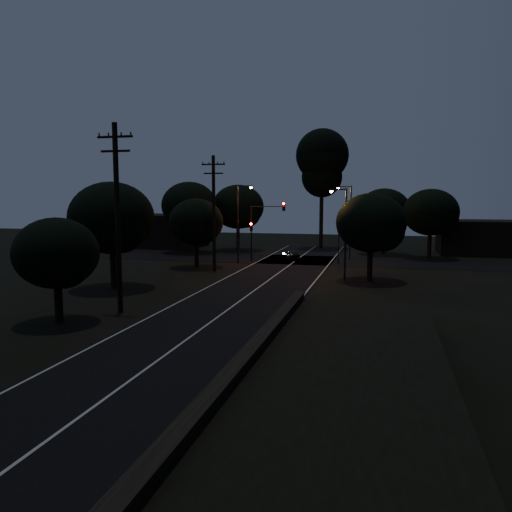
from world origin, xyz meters
The scene contains 23 objects.
ground centered at (0.00, 0.00, 0.00)m, with size 160.00×160.00×0.00m, color black.
road_surface centered at (0.00, 31.12, 0.01)m, with size 60.00×70.00×0.03m.
retaining_wall centered at (7.74, 3.00, 0.62)m, with size 6.93×26.00×1.60m.
utility_pole_mid centered at (-6.00, 15.00, 5.74)m, with size 2.20×0.30×11.00m.
utility_pole_far centered at (-6.00, 32.00, 5.48)m, with size 2.20×0.30×10.50m.
tree_left_b centered at (-7.84, 11.91, 3.71)m, with size 4.50×4.50×5.72m.
tree_left_c centered at (-10.28, 21.87, 5.12)m, with size 6.27×6.27×7.92m.
tree_left_d centered at (-8.31, 33.89, 4.31)m, with size 5.24×5.24×6.65m.
tree_far_nw centered at (-8.77, 49.87, 5.40)m, with size 6.58×6.58×8.33m.
tree_far_w centered at (-13.76, 45.86, 5.61)m, with size 6.77×6.77×8.63m.
tree_far_ne centered at (9.22, 49.88, 5.05)m, with size 6.17×6.17×7.80m.
tree_far_e centered at (14.21, 46.88, 4.98)m, with size 6.06×6.06×7.68m.
tree_right_a centered at (8.20, 29.89, 4.61)m, with size 5.60×5.60×7.11m.
tall_pine centered at (1.00, 55.00, 11.26)m, with size 6.87×6.87×15.61m.
building_left centered at (-20.00, 52.00, 2.20)m, with size 10.00×8.00×4.40m, color black.
building_right centered at (20.00, 53.00, 2.00)m, with size 9.00×7.00×4.00m, color black.
signal_left centered at (-4.60, 39.99, 2.84)m, with size 0.28×0.35×4.10m.
signal_right centered at (4.60, 39.99, 2.84)m, with size 0.28×0.35×4.10m.
signal_mast centered at (-2.91, 39.99, 4.34)m, with size 3.70×0.35×6.25m.
streetlight_a centered at (-5.31, 38.00, 4.64)m, with size 1.66×0.26×8.00m.
streetlight_b centered at (5.31, 44.00, 4.64)m, with size 1.66×0.26×8.00m.
streetlight_c centered at (5.83, 30.00, 4.35)m, with size 1.46×0.26×7.50m.
car centered at (-0.52, 41.85, 0.53)m, with size 1.25×3.10×1.06m, color black.
Camera 1 is at (8.94, -11.07, 6.81)m, focal length 35.00 mm.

